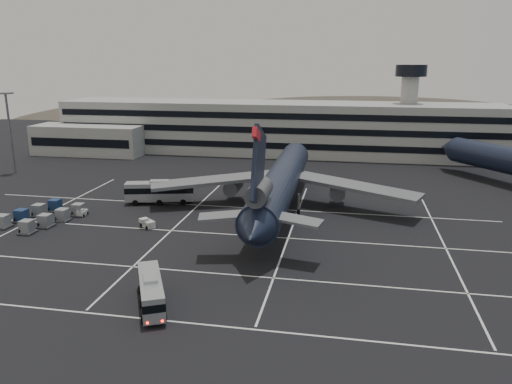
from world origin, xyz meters
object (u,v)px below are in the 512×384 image
(uld_cluster, at_px, (42,215))
(tug_a, at_px, (82,213))
(trijet_main, at_px, (281,182))
(bus_near, at_px, (151,290))
(bus_far, at_px, (160,191))

(uld_cluster, bearing_deg, tug_a, 39.10)
(trijet_main, bearing_deg, bus_near, -104.21)
(tug_a, distance_m, uld_cluster, 6.19)
(bus_far, xyz_separation_m, tug_a, (-10.04, -9.59, -1.78))
(tug_a, bearing_deg, bus_near, -53.58)
(trijet_main, distance_m, tug_a, 33.71)
(bus_far, bearing_deg, bus_near, -173.92)
(trijet_main, distance_m, bus_near, 37.37)
(bus_near, height_order, bus_far, bus_far)
(bus_near, distance_m, bus_far, 39.57)
(trijet_main, bearing_deg, bus_far, 176.72)
(bus_near, height_order, tug_a, bus_near)
(tug_a, relative_size, uld_cluster, 0.15)
(trijet_main, distance_m, uld_cluster, 39.32)
(trijet_main, relative_size, bus_far, 4.60)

